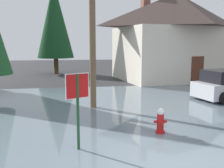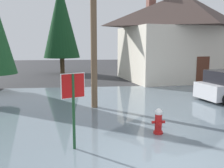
% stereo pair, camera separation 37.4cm
% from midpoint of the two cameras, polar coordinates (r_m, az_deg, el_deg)
% --- Properties ---
extents(flood_puddle, '(13.50, 13.27, 0.03)m').
position_cam_midpoint_polar(flood_puddle, '(10.86, 3.65, -6.54)').
color(flood_puddle, slate).
rests_on(flood_puddle, ground).
extents(stop_sign_near, '(0.63, 0.31, 2.15)m').
position_cam_midpoint_polar(stop_sign_near, '(6.97, -7.09, -2.71)').
color(stop_sign_near, '#1E4C28').
rests_on(stop_sign_near, ground).
extents(fire_hydrant, '(0.43, 0.37, 0.86)m').
position_cam_midpoint_polar(fire_hydrant, '(8.53, 11.52, -8.24)').
color(fire_hydrant, red).
rests_on(fire_hydrant, ground).
extents(utility_pole, '(1.60, 0.28, 8.13)m').
position_cam_midpoint_polar(utility_pole, '(11.54, -3.17, 15.55)').
color(utility_pole, brown).
rests_on(utility_pole, ground).
extents(house, '(10.41, 8.14, 7.39)m').
position_cam_midpoint_polar(house, '(21.69, 15.52, 10.42)').
color(house, silver).
rests_on(house, ground).
extents(pine_tree_mid_left, '(3.43, 3.43, 8.57)m').
position_cam_midpoint_polar(pine_tree_mid_left, '(25.30, -10.85, 13.72)').
color(pine_tree_mid_left, '#4C3823').
rests_on(pine_tree_mid_left, ground).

